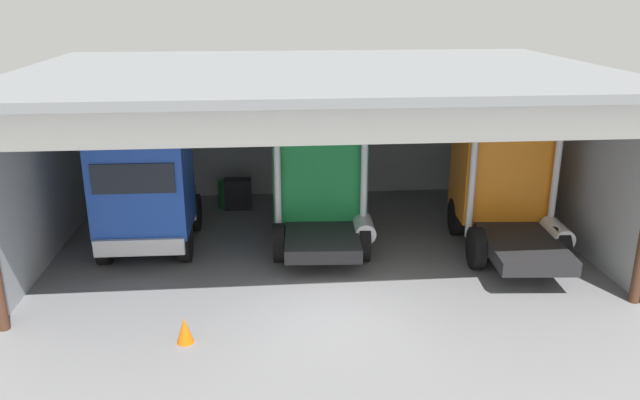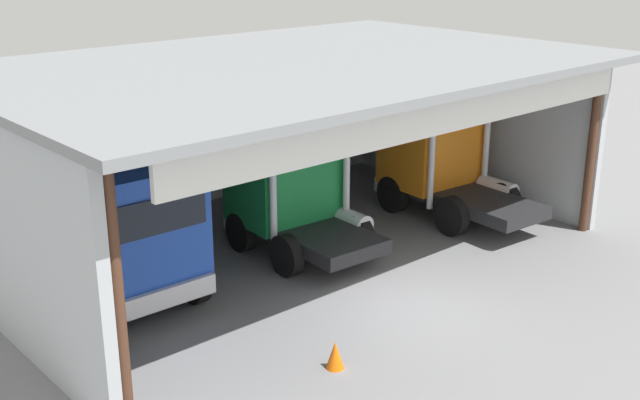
# 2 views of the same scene
# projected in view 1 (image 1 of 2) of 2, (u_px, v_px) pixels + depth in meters

# --- Properties ---
(ground_plane) EXTENTS (80.00, 80.00, 0.00)m
(ground_plane) POSITION_uv_depth(u_px,v_px,m) (333.00, 318.00, 14.06)
(ground_plane) COLOR slate
(ground_plane) RESTS_ON ground
(workshop_shed) EXTENTS (15.40, 10.45, 5.07)m
(workshop_shed) POSITION_uv_depth(u_px,v_px,m) (313.00, 115.00, 18.14)
(workshop_shed) COLOR #ADB2B7
(workshop_shed) RESTS_ON ground
(truck_blue_center_right_bay) EXTENTS (2.60, 4.87, 3.37)m
(truck_blue_center_right_bay) POSITION_uv_depth(u_px,v_px,m) (146.00, 191.00, 17.18)
(truck_blue_center_right_bay) COLOR #1E47B7
(truck_blue_center_right_bay) RESTS_ON ground
(truck_green_right_bay) EXTENTS (2.81, 4.38, 3.49)m
(truck_green_right_bay) POSITION_uv_depth(u_px,v_px,m) (321.00, 182.00, 17.85)
(truck_green_right_bay) COLOR #197F3D
(truck_green_right_bay) RESTS_ON ground
(truck_orange_center_left_bay) EXTENTS (2.75, 5.15, 3.65)m
(truck_orange_center_left_bay) POSITION_uv_depth(u_px,v_px,m) (504.00, 189.00, 17.68)
(truck_orange_center_left_bay) COLOR orange
(truck_orange_center_left_bay) RESTS_ON ground
(oil_drum) EXTENTS (0.58, 0.58, 0.91)m
(oil_drum) POSITION_uv_depth(u_px,v_px,m) (227.00, 194.00, 21.25)
(oil_drum) COLOR #197233
(oil_drum) RESTS_ON ground
(tool_cart) EXTENTS (0.90, 0.60, 1.00)m
(tool_cart) POSITION_uv_depth(u_px,v_px,m) (238.00, 194.00, 21.13)
(tool_cart) COLOR black
(tool_cart) RESTS_ON ground
(traffic_cone) EXTENTS (0.36, 0.36, 0.56)m
(traffic_cone) POSITION_uv_depth(u_px,v_px,m) (185.00, 330.00, 13.00)
(traffic_cone) COLOR orange
(traffic_cone) RESTS_ON ground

